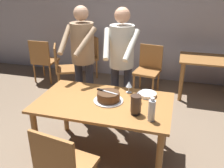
{
  "coord_description": "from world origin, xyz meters",
  "views": [
    {
      "loc": [
        0.77,
        -2.37,
        2.06
      ],
      "look_at": [
        0.05,
        0.17,
        0.9
      ],
      "focal_mm": 39.46,
      "sensor_mm": 36.0,
      "label": 1
    }
  ],
  "objects_px": {
    "wine_glass_near": "(138,95)",
    "hurricane_lamp": "(136,105)",
    "cake_on_platter": "(108,97)",
    "background_table": "(208,67)",
    "background_chair_2": "(148,68)",
    "person_cutting_cake": "(122,58)",
    "water_bottle": "(152,110)",
    "background_chair_3": "(88,55)",
    "cake_knife": "(103,90)",
    "main_dining_table": "(104,110)",
    "background_chair_0": "(63,66)",
    "person_standing_beside": "(83,54)",
    "wine_glass_far": "(129,85)",
    "chair_near_side": "(63,166)",
    "background_chair_1": "(43,59)",
    "plate_stack": "(147,94)"
  },
  "relations": [
    {
      "from": "wine_glass_far",
      "to": "water_bottle",
      "type": "bearing_deg",
      "value": -58.77
    },
    {
      "from": "background_table",
      "to": "background_chair_0",
      "type": "distance_m",
      "value": 2.65
    },
    {
      "from": "wine_glass_far",
      "to": "cake_on_platter",
      "type": "bearing_deg",
      "value": -120.95
    },
    {
      "from": "cake_knife",
      "to": "person_cutting_cake",
      "type": "distance_m",
      "value": 0.65
    },
    {
      "from": "background_chair_0",
      "to": "hurricane_lamp",
      "type": "bearing_deg",
      "value": -46.31
    },
    {
      "from": "water_bottle",
      "to": "person_cutting_cake",
      "type": "bearing_deg",
      "value": 119.98
    },
    {
      "from": "cake_on_platter",
      "to": "background_chair_2",
      "type": "distance_m",
      "value": 2.01
    },
    {
      "from": "water_bottle",
      "to": "person_cutting_cake",
      "type": "height_order",
      "value": "person_cutting_cake"
    },
    {
      "from": "wine_glass_far",
      "to": "person_cutting_cake",
      "type": "bearing_deg",
      "value": 117.83
    },
    {
      "from": "background_table",
      "to": "background_chair_2",
      "type": "xyz_separation_m",
      "value": [
        -1.05,
        -0.07,
        -0.09
      ]
    },
    {
      "from": "water_bottle",
      "to": "background_chair_3",
      "type": "bearing_deg",
      "value": 122.21
    },
    {
      "from": "main_dining_table",
      "to": "background_chair_1",
      "type": "xyz_separation_m",
      "value": [
        -1.92,
        1.93,
        -0.15
      ]
    },
    {
      "from": "plate_stack",
      "to": "water_bottle",
      "type": "relative_size",
      "value": 0.88
    },
    {
      "from": "cake_on_platter",
      "to": "wine_glass_near",
      "type": "bearing_deg",
      "value": 7.77
    },
    {
      "from": "cake_knife",
      "to": "wine_glass_near",
      "type": "xyz_separation_m",
      "value": [
        0.4,
        0.03,
        -0.01
      ]
    },
    {
      "from": "hurricane_lamp",
      "to": "background_table",
      "type": "bearing_deg",
      "value": 68.37
    },
    {
      "from": "main_dining_table",
      "to": "person_standing_beside",
      "type": "xyz_separation_m",
      "value": [
        -0.52,
        0.69,
        0.44
      ]
    },
    {
      "from": "hurricane_lamp",
      "to": "person_cutting_cake",
      "type": "height_order",
      "value": "person_cutting_cake"
    },
    {
      "from": "background_chair_0",
      "to": "background_chair_1",
      "type": "distance_m",
      "value": 0.66
    },
    {
      "from": "cake_knife",
      "to": "background_chair_2",
      "type": "bearing_deg",
      "value": 82.34
    },
    {
      "from": "wine_glass_far",
      "to": "hurricane_lamp",
      "type": "relative_size",
      "value": 0.69
    },
    {
      "from": "background_chair_0",
      "to": "background_chair_3",
      "type": "height_order",
      "value": "same"
    },
    {
      "from": "main_dining_table",
      "to": "person_cutting_cake",
      "type": "relative_size",
      "value": 0.9
    },
    {
      "from": "water_bottle",
      "to": "background_table",
      "type": "distance_m",
      "value": 2.45
    },
    {
      "from": "person_cutting_cake",
      "to": "background_chair_1",
      "type": "bearing_deg",
      "value": 147.23
    },
    {
      "from": "background_chair_2",
      "to": "wine_glass_far",
      "type": "bearing_deg",
      "value": -90.63
    },
    {
      "from": "person_cutting_cake",
      "to": "background_chair_2",
      "type": "bearing_deg",
      "value": 81.48
    },
    {
      "from": "cake_on_platter",
      "to": "plate_stack",
      "type": "height_order",
      "value": "cake_on_platter"
    },
    {
      "from": "person_cutting_cake",
      "to": "background_chair_2",
      "type": "xyz_separation_m",
      "value": [
        0.2,
        1.34,
        -0.58
      ]
    },
    {
      "from": "cake_on_platter",
      "to": "background_chair_1",
      "type": "relative_size",
      "value": 0.38
    },
    {
      "from": "wine_glass_far",
      "to": "background_chair_3",
      "type": "xyz_separation_m",
      "value": [
        -1.35,
        2.12,
        -0.36
      ]
    },
    {
      "from": "main_dining_table",
      "to": "wine_glass_near",
      "type": "height_order",
      "value": "wine_glass_near"
    },
    {
      "from": "cake_on_platter",
      "to": "hurricane_lamp",
      "type": "xyz_separation_m",
      "value": [
        0.35,
        -0.2,
        0.06
      ]
    },
    {
      "from": "cake_on_platter",
      "to": "background_table",
      "type": "xyz_separation_m",
      "value": [
        1.24,
        2.04,
        -0.22
      ]
    },
    {
      "from": "chair_near_side",
      "to": "background_chair_3",
      "type": "xyz_separation_m",
      "value": [
        -1.0,
        3.27,
        0.0
      ]
    },
    {
      "from": "hurricane_lamp",
      "to": "background_chair_2",
      "type": "xyz_separation_m",
      "value": [
        -0.16,
        2.17,
        -0.37
      ]
    },
    {
      "from": "water_bottle",
      "to": "person_standing_beside",
      "type": "bearing_deg",
      "value": 139.06
    },
    {
      "from": "background_chair_3",
      "to": "plate_stack",
      "type": "bearing_deg",
      "value": -53.81
    },
    {
      "from": "main_dining_table",
      "to": "hurricane_lamp",
      "type": "height_order",
      "value": "hurricane_lamp"
    },
    {
      "from": "wine_glass_near",
      "to": "person_cutting_cake",
      "type": "distance_m",
      "value": 0.72
    },
    {
      "from": "plate_stack",
      "to": "wine_glass_far",
      "type": "bearing_deg",
      "value": 170.26
    },
    {
      "from": "water_bottle",
      "to": "background_table",
      "type": "xyz_separation_m",
      "value": [
        0.72,
        2.32,
        -0.29
      ]
    },
    {
      "from": "wine_glass_near",
      "to": "hurricane_lamp",
      "type": "bearing_deg",
      "value": -84.73
    },
    {
      "from": "wine_glass_near",
      "to": "background_chair_3",
      "type": "distance_m",
      "value": 2.83
    },
    {
      "from": "background_chair_1",
      "to": "background_chair_3",
      "type": "xyz_separation_m",
      "value": [
        0.79,
        0.52,
        0.0
      ]
    },
    {
      "from": "background_chair_2",
      "to": "background_chair_3",
      "type": "bearing_deg",
      "value": 162.1
    },
    {
      "from": "person_standing_beside",
      "to": "person_cutting_cake",
      "type": "bearing_deg",
      "value": -3.05
    },
    {
      "from": "person_standing_beside",
      "to": "background_chair_2",
      "type": "height_order",
      "value": "person_standing_beside"
    },
    {
      "from": "chair_near_side",
      "to": "background_chair_1",
      "type": "xyz_separation_m",
      "value": [
        -1.8,
        2.75,
        0.0
      ]
    },
    {
      "from": "main_dining_table",
      "to": "background_chair_0",
      "type": "height_order",
      "value": "background_chair_0"
    }
  ]
}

